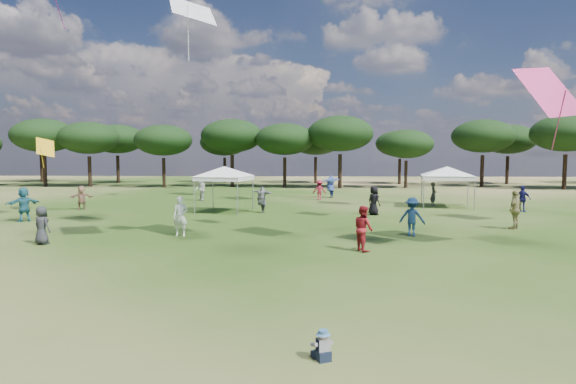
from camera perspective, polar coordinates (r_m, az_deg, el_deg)
tree_line at (r=53.99m, az=5.06°, el=6.48°), size 108.78×17.63×7.77m
tent_left at (r=29.59m, az=-7.57°, el=2.79°), size 5.74×5.74×3.13m
tent_right at (r=34.10m, az=18.34°, el=2.68°), size 6.56×6.56×3.04m
toddler at (r=8.83m, az=4.11°, el=-17.79°), size 0.41×0.45×0.55m
festival_crowd at (r=29.47m, az=-1.08°, el=-0.76°), size 29.54×23.24×1.88m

